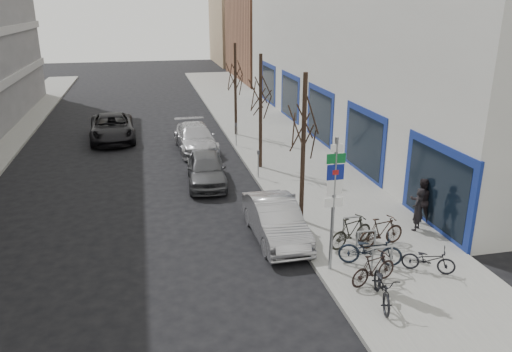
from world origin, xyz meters
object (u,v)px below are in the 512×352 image
bike_rack (366,240)px  parked_car_front (276,220)px  bike_far_inner (381,231)px  pedestrian_far (421,200)px  tree_mid (261,85)px  bike_far_curb (429,257)px  parked_car_back (195,138)px  lane_car (112,128)px  highway_sign_pole (334,197)px  bike_near_left (383,285)px  parked_car_mid (206,169)px  meter_front (293,207)px  pedestrian_near (418,209)px  meter_mid (258,161)px  meter_back (236,132)px  bike_mid_inner (351,231)px  bike_near_right (374,268)px  tree_far (235,68)px  bike_mid_curb (370,247)px  tree_near (304,114)px

bike_rack → parked_car_front: parked_car_front is taller
bike_far_inner → pedestrian_far: pedestrian_far is taller
tree_mid → bike_far_curb: bearing=-76.7°
parked_car_back → lane_car: (-4.53, 3.29, 0.04)m
highway_sign_pole → bike_near_left: bearing=-70.8°
parked_car_mid → parked_car_back: size_ratio=0.84×
meter_front → pedestrian_near: (4.14, -1.10, 0.00)m
bike_far_inner → parked_car_front: 3.50m
meter_mid → meter_back: same height
lane_car → pedestrian_near: (10.92, -15.41, 0.18)m
highway_sign_pole → bike_mid_inner: 2.46m
highway_sign_pole → bike_near_right: 2.28m
lane_car → bike_near_left: bearing=-71.6°
bike_far_inner → tree_far: bearing=-4.0°
tree_far → bike_mid_curb: tree_far is taller
lane_car → bike_near_right: bearing=-70.0°
tree_mid → bike_far_curb: 11.63m
tree_mid → lane_car: bearing=134.7°
tree_near → bike_near_left: bearing=-84.9°
meter_mid → lane_car: 11.11m
meter_mid → bike_near_left: bearing=-84.9°
meter_back → pedestrian_near: bearing=-71.1°
bike_mid_inner → lane_car: bearing=7.3°
meter_front → bike_near_right: meter_front is taller
parked_car_back → bike_mid_curb: bearing=-77.7°
bike_rack → parked_car_back: parked_car_back is taller
bike_mid_inner → bike_far_inner: 0.98m
parked_car_back → lane_car: bearing=141.3°
lane_car → highway_sign_pole: bearing=-71.3°
bike_mid_curb → highway_sign_pole: bearing=110.8°
tree_mid → bike_near_left: size_ratio=3.09×
highway_sign_pole → bike_far_inner: highway_sign_pole is taller
meter_mid → bike_far_curb: (3.00, -9.29, -0.30)m
bike_rack → meter_mid: size_ratio=1.78×
highway_sign_pole → meter_back: 14.10m
meter_front → bike_mid_inner: bearing=-51.2°
tree_far → bike_near_right: size_ratio=3.49×
tree_mid → tree_far: size_ratio=1.00×
tree_far → parked_car_mid: bearing=-109.4°
lane_car → parked_car_back: bearing=-39.4°
highway_sign_pole → pedestrian_near: size_ratio=2.72×
parked_car_front → meter_mid: bearing=81.6°
meter_mid → pedestrian_far: (4.65, -5.94, 0.06)m
bike_mid_curb → lane_car: (-8.29, 17.33, 0.01)m
tree_far → bike_near_left: tree_far is taller
tree_far → meter_back: 4.08m
highway_sign_pole → pedestrian_far: 5.31m
tree_far → parked_car_mid: 9.07m
bike_near_left → pedestrian_near: bearing=64.6°
pedestrian_near → meter_front: bearing=-58.5°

